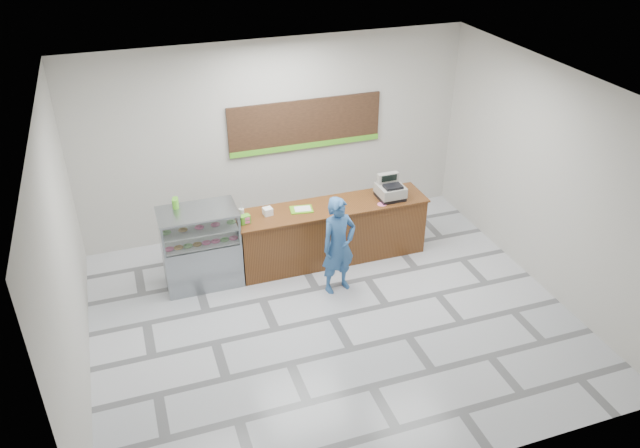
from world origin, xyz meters
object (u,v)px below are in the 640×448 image
object	(u,v)px
sales_counter	(332,232)
display_case	(201,247)
cash_register	(390,190)
serving_tray	(301,209)
customer	(338,245)

from	to	relation	value
sales_counter	display_case	bearing A→B (deg)	-179.99
sales_counter	cash_register	world-z (taller)	cash_register
serving_tray	sales_counter	bearing A→B (deg)	6.07
sales_counter	customer	bearing A→B (deg)	-103.60
serving_tray	display_case	bearing A→B (deg)	-170.47
display_case	cash_register	world-z (taller)	cash_register
sales_counter	customer	xyz separation A→B (m)	(-0.21, -0.88, 0.30)
display_case	cash_register	size ratio (longest dim) A/B	2.92
cash_register	customer	bearing A→B (deg)	-147.00
serving_tray	customer	bearing A→B (deg)	-62.04
customer	serving_tray	bearing A→B (deg)	96.79
sales_counter	display_case	distance (m)	2.23
display_case	cash_register	distance (m)	3.28
cash_register	customer	distance (m)	1.53
customer	display_case	bearing A→B (deg)	143.93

